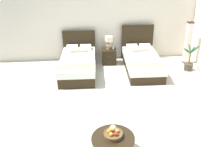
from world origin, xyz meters
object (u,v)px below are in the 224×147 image
at_px(bed_near_window, 78,64).
at_px(nightstand, 109,56).
at_px(bed_near_corner, 142,61).
at_px(coffee_table, 113,143).
at_px(fruit_bowl, 113,133).
at_px(potted_palm, 189,63).
at_px(floor_lamp_corner, 188,43).
at_px(vase, 113,47).
at_px(table_lamp, 109,41).

xyz_separation_m(bed_near_window, nightstand, (1.05, 0.62, -0.02)).
xyz_separation_m(bed_near_corner, coffee_table, (-1.34, -3.81, 0.04)).
height_order(fruit_bowl, potted_palm, potted_palm).
bearing_deg(floor_lamp_corner, nightstand, 176.12).
height_order(bed_near_window, floor_lamp_corner, floor_lamp_corner).
distance_m(bed_near_window, bed_near_corner, 2.09).
height_order(bed_near_corner, coffee_table, bed_near_corner).
distance_m(vase, coffee_table, 4.40).
height_order(bed_near_corner, fruit_bowl, bed_near_corner).
bearing_deg(table_lamp, coffee_table, -93.94).
bearing_deg(coffee_table, floor_lamp_corner, 54.34).
bearing_deg(coffee_table, nightstand, 86.04).
xyz_separation_m(table_lamp, fruit_bowl, (-0.30, -4.38, -0.30)).
distance_m(table_lamp, coffee_table, 4.47).
distance_m(table_lamp, floor_lamp_corner, 2.74).
bearing_deg(table_lamp, floor_lamp_corner, -4.30).
bearing_deg(bed_near_window, vase, 25.77).
relative_size(coffee_table, potted_palm, 0.86).
distance_m(bed_near_corner, fruit_bowl, 3.99).
relative_size(coffee_table, fruit_bowl, 2.23).
bearing_deg(potted_palm, table_lamp, 161.84).
height_order(nightstand, table_lamp, table_lamp).
distance_m(bed_near_corner, potted_palm, 1.56).
bearing_deg(potted_palm, fruit_bowl, -129.18).
xyz_separation_m(nightstand, potted_palm, (2.58, -0.83, -0.02)).
xyz_separation_m(coffee_table, fruit_bowl, (0.01, 0.05, 0.17)).
distance_m(bed_near_corner, nightstand, 1.20).
distance_m(fruit_bowl, floor_lamp_corner, 5.16).
bearing_deg(potted_palm, bed_near_corner, 171.76).
bearing_deg(vase, nightstand, 164.32).
bearing_deg(table_lamp, potted_palm, -18.16).
bearing_deg(floor_lamp_corner, bed_near_window, -173.47).
bearing_deg(fruit_bowl, potted_palm, 50.82).
height_order(vase, coffee_table, vase).
xyz_separation_m(nightstand, floor_lamp_corner, (2.73, -0.19, 0.46)).
distance_m(bed_near_corner, coffee_table, 4.04).
relative_size(bed_near_corner, nightstand, 4.16).
bearing_deg(floor_lamp_corner, table_lamp, 175.70).
distance_m(nightstand, floor_lamp_corner, 2.77).
height_order(bed_near_corner, nightstand, bed_near_corner).
height_order(vase, floor_lamp_corner, floor_lamp_corner).
bearing_deg(table_lamp, bed_near_window, -148.83).
distance_m(bed_near_corner, floor_lamp_corner, 1.80).
bearing_deg(potted_palm, coffee_table, -128.86).
relative_size(vase, fruit_bowl, 0.40).
relative_size(table_lamp, fruit_bowl, 1.26).
height_order(bed_near_corner, vase, bed_near_corner).
xyz_separation_m(bed_near_corner, vase, (-0.89, 0.56, 0.32)).
bearing_deg(nightstand, table_lamp, 90.00).
relative_size(nightstand, vase, 3.75).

